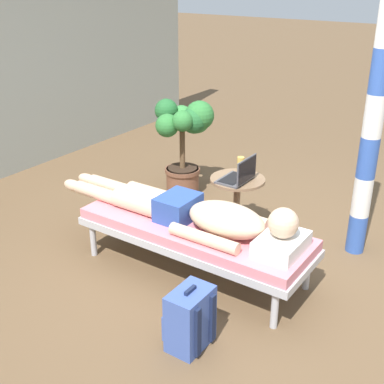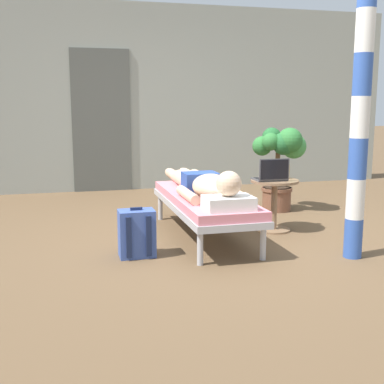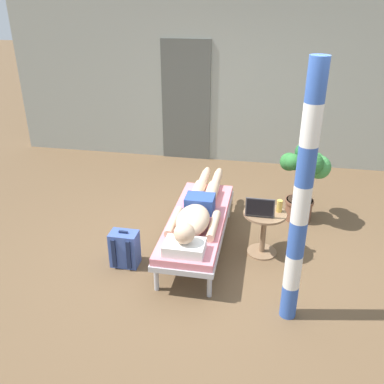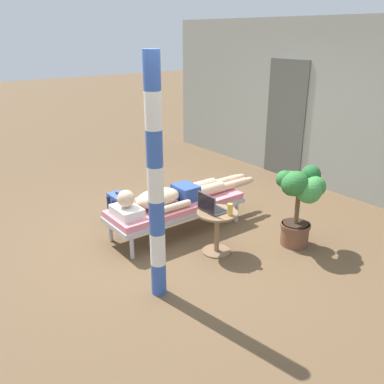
% 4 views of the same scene
% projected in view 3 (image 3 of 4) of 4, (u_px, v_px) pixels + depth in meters
% --- Properties ---
extents(ground_plane, '(40.00, 40.00, 0.00)m').
position_uv_depth(ground_plane, '(215.00, 253.00, 4.86)').
color(ground_plane, brown).
extents(house_wall_back, '(7.60, 0.20, 2.70)m').
position_uv_depth(house_wall_back, '(230.00, 82.00, 7.00)').
color(house_wall_back, '#999E93').
rests_on(house_wall_back, ground).
extents(house_door_panel, '(0.84, 0.03, 2.04)m').
position_uv_depth(house_door_panel, '(186.00, 102.00, 7.17)').
color(house_door_panel, '#545651').
rests_on(house_door_panel, ground).
extents(lounge_chair, '(0.64, 1.85, 0.42)m').
position_uv_depth(lounge_chair, '(197.00, 223.00, 4.80)').
color(lounge_chair, '#B7B7BC').
rests_on(lounge_chair, ground).
extents(person_reclining, '(0.53, 2.17, 0.32)m').
position_uv_depth(person_reclining, '(197.00, 211.00, 4.69)').
color(person_reclining, white).
rests_on(person_reclining, lounge_chair).
extents(side_table, '(0.48, 0.48, 0.52)m').
position_uv_depth(side_table, '(264.00, 226.00, 4.71)').
color(side_table, '#8C6B4C').
rests_on(side_table, ground).
extents(laptop, '(0.31, 0.24, 0.23)m').
position_uv_depth(laptop, '(260.00, 210.00, 4.58)').
color(laptop, '#4C4C51').
rests_on(laptop, side_table).
extents(drink_glass, '(0.06, 0.06, 0.14)m').
position_uv_depth(drink_glass, '(279.00, 206.00, 4.64)').
color(drink_glass, gold).
rests_on(drink_glass, side_table).
extents(backpack, '(0.30, 0.26, 0.42)m').
position_uv_depth(backpack, '(125.00, 249.00, 4.58)').
color(backpack, '#3F59A5').
rests_on(backpack, ground).
extents(potted_plant, '(0.62, 0.62, 1.00)m').
position_uv_depth(potted_plant, '(305.00, 174.00, 5.27)').
color(potted_plant, brown).
rests_on(potted_plant, ground).
extents(porch_post, '(0.15, 0.15, 2.34)m').
position_uv_depth(porch_post, '(301.00, 204.00, 3.43)').
color(porch_post, '#3359B2').
rests_on(porch_post, ground).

